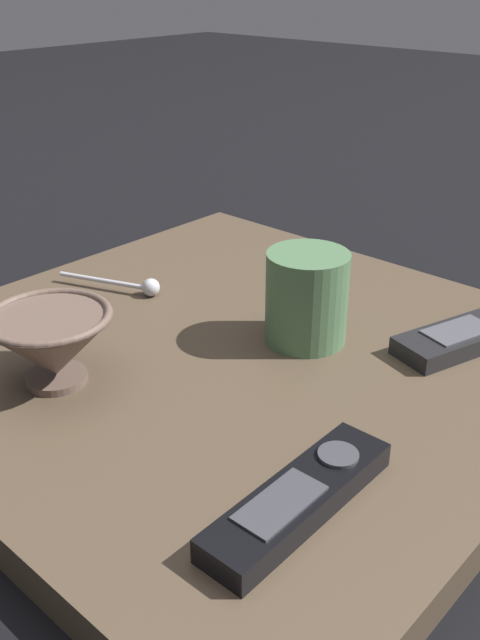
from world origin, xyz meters
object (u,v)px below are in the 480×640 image
at_px(cereal_bowl, 52,344).
at_px(tv_remote_near, 474,333).
at_px(teaspoon, 138,285).
at_px(tv_remote_far, 299,498).
at_px(coffee_mug, 307,298).

relative_size(cereal_bowl, tv_remote_near, 0.61).
distance_m(cereal_bowl, tv_remote_near, 0.45).
height_order(cereal_bowl, teaspoon, cereal_bowl).
bearing_deg(tv_remote_far, teaspoon, 66.04).
bearing_deg(teaspoon, cereal_bowl, -152.30).
bearing_deg(cereal_bowl, teaspoon, 27.70).
xyz_separation_m(coffee_mug, tv_remote_near, (0.12, -0.14, -0.04)).
bearing_deg(coffee_mug, tv_remote_near, -49.59).
relative_size(cereal_bowl, tv_remote_far, 0.66).
xyz_separation_m(teaspoon, tv_remote_near, (0.16, -0.37, -0.00)).
relative_size(coffee_mug, teaspoon, 0.77).
height_order(tv_remote_near, tv_remote_far, tv_remote_far).
bearing_deg(coffee_mug, tv_remote_far, -143.32).
xyz_separation_m(tv_remote_near, tv_remote_far, (-0.34, -0.02, 0.00)).
xyz_separation_m(cereal_bowl, tv_remote_far, (0.02, -0.29, -0.03)).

